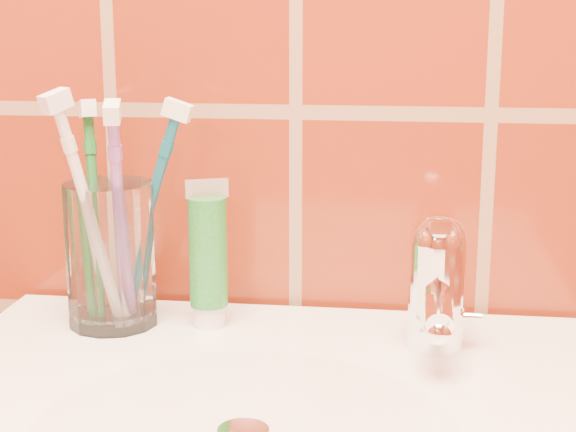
# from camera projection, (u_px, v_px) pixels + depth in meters

# --- Properties ---
(glass_tumbler) EXTENTS (0.10, 0.10, 0.13)m
(glass_tumbler) POSITION_uv_depth(u_px,v_px,m) (111.00, 254.00, 0.81)
(glass_tumbler) COLOR white
(glass_tumbler) RESTS_ON pedestal_sink
(toothpaste_tube) EXTENTS (0.04, 0.04, 0.14)m
(toothpaste_tube) POSITION_uv_depth(u_px,v_px,m) (208.00, 258.00, 0.81)
(toothpaste_tube) COLOR white
(toothpaste_tube) RESTS_ON pedestal_sink
(faucet) EXTENTS (0.05, 0.11, 0.12)m
(faucet) POSITION_uv_depth(u_px,v_px,m) (437.00, 279.00, 0.75)
(faucet) COLOR white
(faucet) RESTS_ON pedestal_sink
(toothbrush_0) EXTENTS (0.07, 0.09, 0.22)m
(toothbrush_0) POSITION_uv_depth(u_px,v_px,m) (95.00, 214.00, 0.82)
(toothbrush_0) COLOR #1B6728
(toothbrush_0) RESTS_ON glass_tumbler
(toothbrush_1) EXTENTS (0.09, 0.09, 0.21)m
(toothbrush_1) POSITION_uv_depth(u_px,v_px,m) (147.00, 215.00, 0.81)
(toothbrush_1) COLOR #0B5162
(toothbrush_1) RESTS_ON glass_tumbler
(toothbrush_2) EXTENTS (0.12, 0.14, 0.24)m
(toothbrush_2) POSITION_uv_depth(u_px,v_px,m) (91.00, 217.00, 0.77)
(toothbrush_2) COLOR silver
(toothbrush_2) RESTS_ON glass_tumbler
(toothbrush_3) EXTENTS (0.06, 0.12, 0.23)m
(toothbrush_3) POSITION_uv_depth(u_px,v_px,m) (120.00, 220.00, 0.78)
(toothbrush_3) COLOR #834CA4
(toothbrush_3) RESTS_ON glass_tumbler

